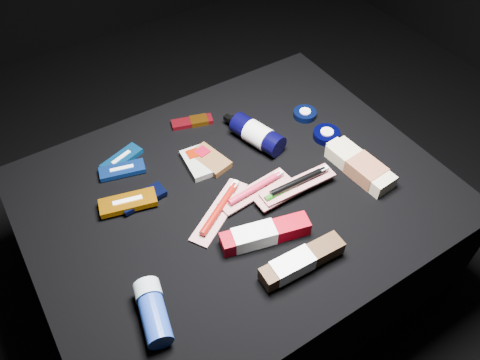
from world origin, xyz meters
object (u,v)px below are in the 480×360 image
bodywash_bottle (361,167)px  deodorant_stick (153,311)px  toothpaste_carton_red (261,235)px  lotion_bottle (257,134)px

bodywash_bottle → deodorant_stick: 0.61m
toothpaste_carton_red → bodywash_bottle: bearing=20.8°
deodorant_stick → lotion_bottle: bearing=46.6°
deodorant_stick → toothpaste_carton_red: bearing=20.4°
lotion_bottle → bodywash_bottle: lotion_bottle is taller
deodorant_stick → bodywash_bottle: bearing=19.5°
deodorant_stick → toothpaste_carton_red: (0.28, 0.04, -0.01)m
lotion_bottle → deodorant_stick: bearing=-160.9°
lotion_bottle → bodywash_bottle: size_ratio=0.99×
lotion_bottle → bodywash_bottle: (0.16, -0.23, -0.01)m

